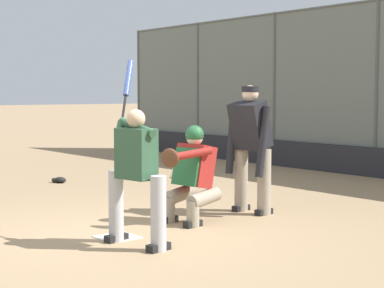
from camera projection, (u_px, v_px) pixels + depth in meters
The scene contains 6 objects.
ground_plane at pixel (117, 238), 7.44m from camera, with size 160.00×160.00×0.00m, color #9E7F5B.
home_plate_marker at pixel (117, 237), 7.43m from camera, with size 0.43×0.43×0.01m, color white.
batter_at_plate at pixel (136, 172), 6.98m from camera, with size 1.04×0.57×2.06m.
catcher_behind_plate at pixel (190, 172), 8.25m from camera, with size 0.69×0.80×1.26m.
umpire_home at pixel (251, 145), 8.88m from camera, with size 0.72×0.48×1.78m.
fielding_glove_on_dirt at pixel (60, 180), 12.00m from camera, with size 0.30×0.22×0.11m.
Camera 1 is at (-6.24, 3.94, 1.67)m, focal length 60.00 mm.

